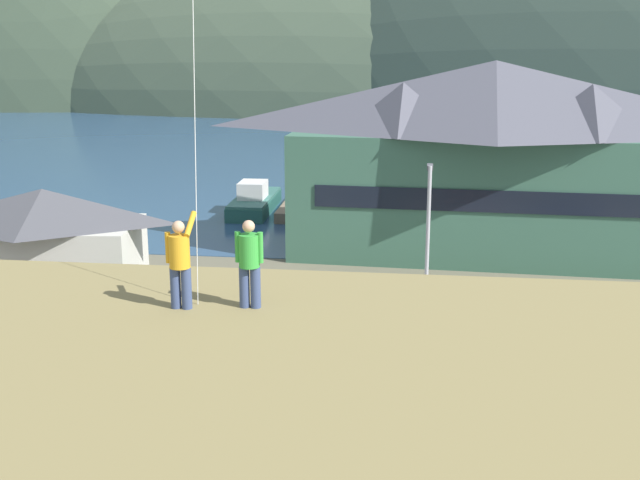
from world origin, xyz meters
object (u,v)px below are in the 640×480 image
Objects in this scene: parked_car_lone_by_shed at (456,389)px; parked_car_mid_row_far at (311,322)px; moored_boat_wharfside at (254,201)px; parked_car_front_row_silver at (639,334)px; parking_light_pole at (428,227)px; storage_shed_near_lot at (47,251)px; person_kite_flyer at (180,261)px; wharf_dock at (314,198)px; parked_car_front_row_red at (104,359)px; person_companion at (249,261)px; harbor_lodge at (492,153)px; parked_car_front_row_end at (164,313)px; parked_car_back_row_left at (259,386)px.

parked_car_lone_by_shed and parked_car_mid_row_far have the same top height.
parked_car_front_row_silver is at bearing -51.31° from moored_boat_wharfside.
parked_car_mid_row_far is 6.97m from parking_light_pole.
storage_shed_near_lot is at bearing -171.48° from parking_light_pole.
wharf_dock is at bearing 93.89° from person_kite_flyer.
storage_shed_near_lot is 23.31m from parked_car_front_row_silver.
person_companion is at bearing -51.93° from parked_car_front_row_red.
moored_boat_wharfside is at bearing 128.69° from parked_car_front_row_silver.
harbor_lodge reaches higher than parked_car_front_row_end.
storage_shed_near_lot is 1.37× the size of parking_light_pole.
parked_car_lone_by_shed is (10.83, -5.56, 0.00)m from parked_car_front_row_end.
person_kite_flyer is (5.01, -13.61, 6.05)m from parked_car_front_row_end.
harbor_lodge is at bearing -30.55° from moored_boat_wharfside.
moored_boat_wharfside is 1.81× the size of parked_car_mid_row_far.
moored_boat_wharfside is 1.77× the size of parked_car_front_row_red.
harbor_lodge reaches higher than wharf_dock.
parked_car_front_row_red is at bearing -139.27° from parking_light_pole.
wharf_dock is 3.30× the size of parked_car_front_row_end.
storage_shed_near_lot is at bearing 154.83° from parked_car_lone_by_shed.
parking_light_pole reaches higher than parked_car_front_row_end.
storage_shed_near_lot is 15.83m from parking_light_pole.
parked_car_lone_by_shed is 10.87m from person_companion.
storage_shed_near_lot is 19.52m from person_kite_flyer.
parking_light_pole is (-3.37, -10.18, -1.73)m from harbor_lodge.
person_companion is (4.07, -40.24, 6.74)m from wharf_dock.
storage_shed_near_lot is at bearing 174.32° from parked_car_front_row_silver.
parking_light_pole is (-7.50, 4.64, 2.64)m from parked_car_front_row_silver.
moored_boat_wharfside is 38.09m from person_companion.
harbor_lodge is 5.15× the size of parked_car_front_row_silver.
parked_car_front_row_end is at bearing -155.73° from parking_light_pole.
harbor_lodge is at bearing 82.82° from parked_car_lone_by_shed.
harbor_lodge is 3.63× the size of parking_light_pole.
parked_car_front_row_end is 0.69× the size of parking_light_pole.
parked_car_back_row_left and parked_car_mid_row_far have the same top height.
parked_car_front_row_silver is 0.71× the size of parking_light_pole.
parking_light_pole is 3.32× the size of person_kite_flyer.
harbor_lodge is 17.41m from parked_car_mid_row_far.
parked_car_mid_row_far is 7.61m from parked_car_front_row_red.
wharf_dock is 26.95m from parked_car_front_row_end.
harbor_lodge is 5.30× the size of parked_car_mid_row_far.
person_companion is at bearing -87.35° from parked_car_mid_row_far.
wharf_dock is 3.22× the size of parked_car_front_row_silver.
person_kite_flyer reaches higher than parked_car_lone_by_shed.
parked_car_back_row_left is (10.55, -8.22, -1.72)m from storage_shed_near_lot.
parked_car_front_row_silver is at bearing 47.16° from person_kite_flyer.
person_companion reaches higher than parked_car_mid_row_far.
harbor_lodge reaches higher than storage_shed_near_lot.
moored_boat_wharfside is at bearing -135.73° from wharf_dock.
wharf_dock is 41.01m from person_companion.
parking_light_pole is (11.32, -18.85, 2.98)m from moored_boat_wharfside.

